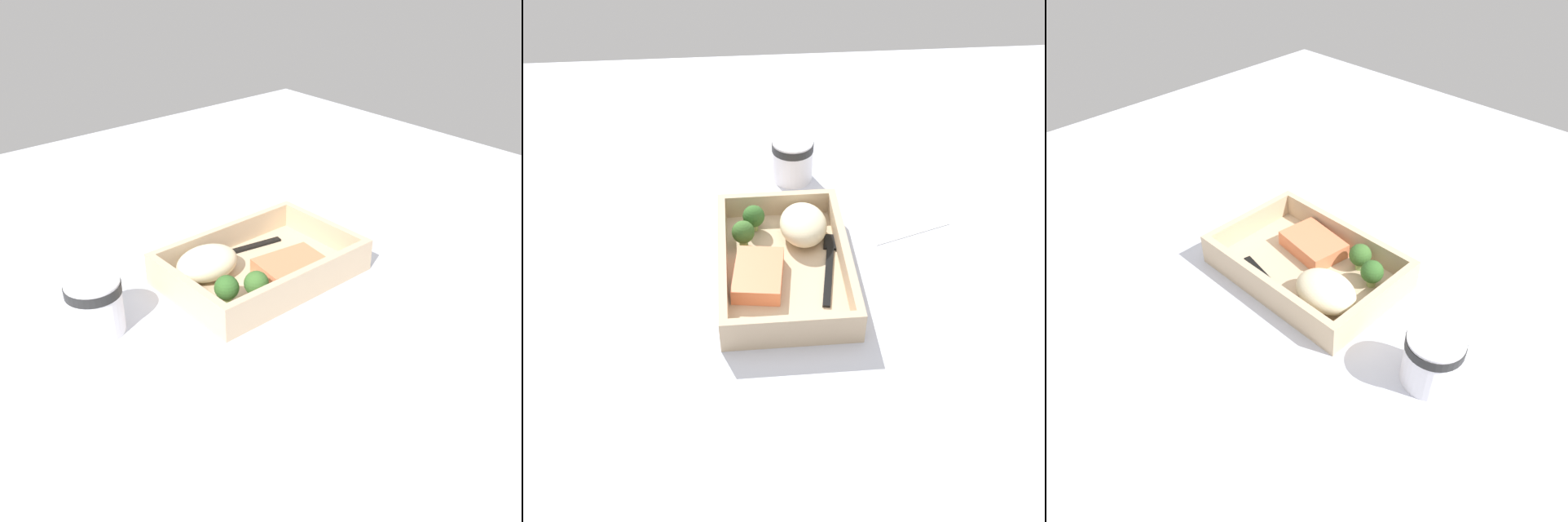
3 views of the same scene
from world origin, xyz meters
TOP-DOWN VIEW (x-y plane):
  - ground_plane at (0.00, 0.00)cm, footprint 160.00×160.00cm
  - takeout_tray at (0.00, 0.00)cm, footprint 28.75×19.34cm
  - tray_rim at (0.00, 0.00)cm, footprint 28.75×19.34cm
  - salmon_fillet at (-2.47, 3.97)cm, footprint 10.84×8.26cm
  - mashed_potatoes at (7.36, -3.67)cm, footprint 9.86×7.40cm
  - broccoli_floret_1 at (9.71, 4.01)cm, footprint 3.52×3.52cm
  - broccoli_floret_2 at (5.88, 5.82)cm, footprint 3.56×3.56cm
  - fork at (0.22, -6.91)cm, footprint 15.83×4.55cm
  - paper_cup at (25.52, -3.73)cm, footprint 7.43×7.43cm
  - receipt_slip at (12.00, -20.44)cm, footprint 13.34×16.23cm

SIDE VIEW (x-z plane):
  - ground_plane at x=0.00cm, z-range -2.00..0.00cm
  - receipt_slip at x=12.00cm, z-range 0.00..0.24cm
  - takeout_tray at x=0.00cm, z-range 0.00..1.20cm
  - fork at x=0.22cm, z-range 1.20..1.64cm
  - salmon_fillet at x=-2.47cm, z-range 1.20..3.73cm
  - tray_rim at x=0.00cm, z-range 1.20..5.14cm
  - mashed_potatoes at x=7.36cm, z-range 1.20..5.89cm
  - broccoli_floret_2 at x=5.88cm, z-range 1.54..6.02cm
  - broccoli_floret_1 at x=9.71cm, z-range 1.55..6.01cm
  - paper_cup at x=25.52cm, z-range 0.44..8.18cm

